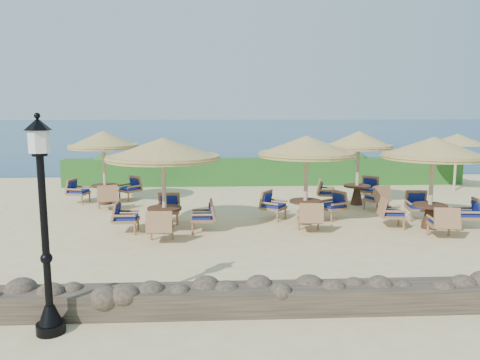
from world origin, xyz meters
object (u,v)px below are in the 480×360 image
Objects in this scene: cafe_set_1 at (306,160)px; cafe_set_3 at (104,154)px; cafe_set_4 at (358,155)px; lamp_post at (45,236)px; extra_parasol at (457,139)px; cafe_set_0 at (163,165)px; cafe_set_2 at (433,165)px.

cafe_set_3 is (-6.70, 3.24, -0.10)m from cafe_set_1.
cafe_set_4 is (2.39, 2.68, -0.13)m from cafe_set_1.
lamp_post is 1.21× the size of cafe_set_4.
extra_parasol is 0.76× the size of cafe_set_0.
extra_parasol is at bearing 43.60° from lamp_post.
cafe_set_1 reaches higher than extra_parasol.
cafe_set_4 is at bearing -152.31° from extra_parasol.
lamp_post is 8.54m from cafe_set_1.
cafe_set_0 is at bearing -179.77° from cafe_set_2.
cafe_set_2 is (8.73, 5.95, 0.29)m from lamp_post.
cafe_set_2 is 10.94m from cafe_set_3.
cafe_set_1 is at bearing -25.82° from cafe_set_3.
lamp_post reaches higher than cafe_set_3.
cafe_set_0 is at bearing -152.07° from extra_parasol.
cafe_set_2 is at bearing 34.26° from lamp_post.
cafe_set_0 is 1.10× the size of cafe_set_1.
extra_parasol is 0.89× the size of cafe_set_3.
cafe_set_3 is (-1.44, 9.96, 0.27)m from lamp_post.
cafe_set_3 is at bearing 98.25° from lamp_post.
cafe_set_0 is 4.79m from cafe_set_3.
cafe_set_1 and cafe_set_4 have the same top height.
extra_parasol is 0.83× the size of cafe_set_1.
extra_parasol is 9.05m from cafe_set_1.
cafe_set_1 is (4.13, 0.80, 0.02)m from cafe_set_0.
cafe_set_4 is (-1.09, 3.45, -0.05)m from cafe_set_2.
cafe_set_2 is 1.07× the size of cafe_set_3.
cafe_set_2 is at bearing -21.52° from cafe_set_3.
cafe_set_4 is (-4.96, -2.60, -0.37)m from extra_parasol.
extra_parasol is at bearing 8.28° from cafe_set_3.
cafe_set_1 and cafe_set_3 have the same top height.
cafe_set_3 is at bearing 122.45° from cafe_set_0.
cafe_set_0 is (-11.47, -6.08, -0.26)m from extra_parasol.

